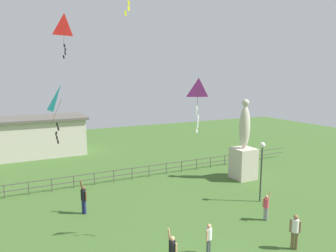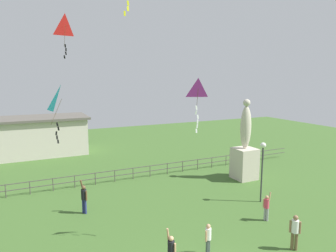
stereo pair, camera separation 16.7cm
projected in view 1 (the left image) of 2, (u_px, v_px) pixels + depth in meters
The scene contains 12 objects.
statue_monument at pixel (244, 154), 24.78m from camera, with size 1.69×1.69×6.42m.
lamppost at pixel (262, 158), 19.96m from camera, with size 0.36×0.36×3.99m.
person_2 at pixel (266, 205), 17.61m from camera, with size 0.28×0.48×1.75m.
person_3 at pixel (295, 229), 14.60m from camera, with size 0.40×0.40×1.73m.
person_4 at pixel (172, 251), 12.93m from camera, with size 0.30×0.49×1.86m.
person_5 at pixel (209, 237), 14.17m from camera, with size 0.41×0.28×1.50m.
person_6 at pixel (84, 197), 18.43m from camera, with size 0.34×0.54×2.04m.
kite_0 at pixel (61, 101), 15.48m from camera, with size 0.98×0.92×2.91m.
kite_1 at pixel (199, 92), 14.21m from camera, with size 0.86×0.73×2.55m.
kite_2 at pixel (65, 26), 18.11m from camera, with size 0.97×0.68×2.59m.
waterfront_railing at pixel (107, 175), 23.87m from camera, with size 36.05×0.06×0.95m.
pavilion_building at pixel (24, 137), 31.95m from camera, with size 12.31×5.44×4.00m.
Camera 1 is at (-6.28, -8.72, 8.10)m, focal length 33.09 mm.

